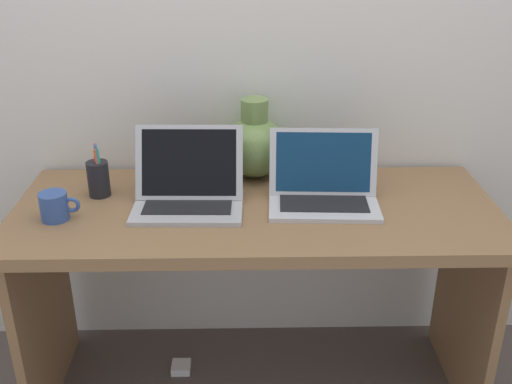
{
  "coord_description": "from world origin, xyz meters",
  "views": [
    {
      "loc": [
        -0.03,
        -1.71,
        1.58
      ],
      "look_at": [
        0.0,
        0.0,
        0.78
      ],
      "focal_mm": 42.47,
      "sensor_mm": 36.0,
      "label": 1
    }
  ],
  "objects": [
    {
      "name": "back_wall",
      "position": [
        0.0,
        0.35,
        1.2
      ],
      "size": [
        4.4,
        0.04,
        2.4
      ],
      "primitive_type": "cube",
      "color": "silver",
      "rests_on": "ground"
    },
    {
      "name": "ground_plane",
      "position": [
        0.0,
        0.0,
        0.0
      ],
      "size": [
        6.0,
        6.0,
        0.0
      ],
      "primitive_type": "plane",
      "color": "#564C47"
    },
    {
      "name": "green_vase",
      "position": [
        0.0,
        0.25,
        0.84
      ],
      "size": [
        0.22,
        0.22,
        0.28
      ],
      "color": "#75934C",
      "rests_on": "desk"
    },
    {
      "name": "pen_cup",
      "position": [
        -0.51,
        0.09,
        0.79
      ],
      "size": [
        0.07,
        0.07,
        0.18
      ],
      "color": "black",
      "rests_on": "desk"
    },
    {
      "name": "desk",
      "position": [
        0.0,
        0.0,
        0.58
      ],
      "size": [
        1.53,
        0.62,
        0.73
      ],
      "color": "olive",
      "rests_on": "ground"
    },
    {
      "name": "laptop_right",
      "position": [
        0.21,
        0.03,
        0.79
      ],
      "size": [
        0.35,
        0.24,
        0.23
      ],
      "color": "silver",
      "rests_on": "desk"
    },
    {
      "name": "coffee_mug",
      "position": [
        -0.61,
        -0.07,
        0.77
      ],
      "size": [
        0.12,
        0.08,
        0.09
      ],
      "color": "#335199",
      "rests_on": "desk"
    },
    {
      "name": "laptop_left",
      "position": [
        -0.21,
        0.02,
        0.79
      ],
      "size": [
        0.35,
        0.26,
        0.24
      ],
      "color": "#B2B2B7",
      "rests_on": "desk"
    },
    {
      "name": "power_brick",
      "position": [
        -0.28,
        0.08,
        0.01
      ],
      "size": [
        0.07,
        0.07,
        0.03
      ],
      "primitive_type": "cube",
      "color": "white",
      "rests_on": "ground"
    }
  ]
}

